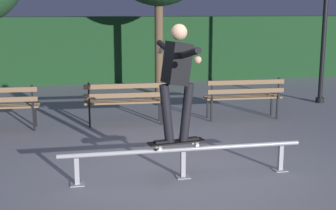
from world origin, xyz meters
name	(u,v)px	position (x,y,z in m)	size (l,w,h in m)	color
ground_plane	(182,176)	(0.00, 0.00, 0.00)	(90.00, 90.00, 0.00)	gray
hedge_backdrop	(117,49)	(0.00, 9.14, 1.01)	(24.00, 1.20, 2.02)	#193D1E
grind_rail	(183,155)	(0.00, -0.04, 0.32)	(3.34, 0.18, 0.43)	#9E9EA3
skateboard	(177,142)	(-0.09, -0.04, 0.50)	(0.80, 0.32, 0.09)	black
skateboarder	(177,73)	(-0.09, -0.04, 1.44)	(0.63, 1.39, 1.56)	black
park_bench_left_center	(125,98)	(-0.42, 3.09, 0.54)	(1.61, 0.47, 0.88)	black
park_bench_right_center	(244,94)	(2.03, 3.09, 0.54)	(1.61, 0.47, 0.88)	black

